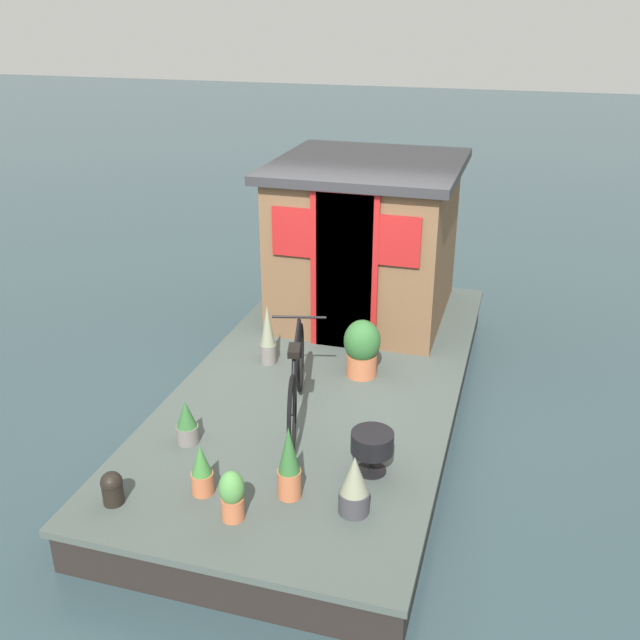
# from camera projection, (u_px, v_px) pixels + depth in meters

# --- Properties ---
(ground_plane) EXTENTS (60.00, 60.00, 0.00)m
(ground_plane) POSITION_uv_depth(u_px,v_px,m) (325.00, 412.00, 7.44)
(ground_plane) COLOR #2D4247
(houseboat_deck) EXTENTS (5.61, 2.66, 0.43)m
(houseboat_deck) POSITION_uv_depth(u_px,v_px,m) (326.00, 394.00, 7.35)
(houseboat_deck) COLOR #424C47
(houseboat_deck) RESTS_ON ground_plane
(houseboat_cabin) EXTENTS (2.19, 2.07, 1.82)m
(houseboat_cabin) POSITION_uv_depth(u_px,v_px,m) (366.00, 239.00, 8.37)
(houseboat_cabin) COLOR brown
(houseboat_cabin) RESTS_ON houseboat_deck
(bicycle) EXTENTS (1.67, 0.58, 0.80)m
(bicycle) POSITION_uv_depth(u_px,v_px,m) (296.00, 380.00, 6.41)
(bicycle) COLOR black
(bicycle) RESTS_ON houseboat_deck
(potted_plant_fern) EXTENTS (0.18, 0.18, 0.61)m
(potted_plant_fern) POSITION_uv_depth(u_px,v_px,m) (289.00, 464.00, 5.40)
(potted_plant_fern) COLOR #B2603D
(potted_plant_fern) RESTS_ON houseboat_deck
(potted_plant_mint) EXTENTS (0.17, 0.17, 0.43)m
(potted_plant_mint) POSITION_uv_depth(u_px,v_px,m) (202.00, 470.00, 5.47)
(potted_plant_mint) COLOR #B2603D
(potted_plant_mint) RESTS_ON houseboat_deck
(potted_plant_thyme) EXTENTS (0.19, 0.19, 0.40)m
(potted_plant_thyme) POSITION_uv_depth(u_px,v_px,m) (187.00, 423.00, 6.11)
(potted_plant_thyme) COLOR slate
(potted_plant_thyme) RESTS_ON houseboat_deck
(potted_plant_basil) EXTENTS (0.23, 0.23, 0.48)m
(potted_plant_basil) POSITION_uv_depth(u_px,v_px,m) (354.00, 486.00, 5.25)
(potted_plant_basil) COLOR #38383D
(potted_plant_basil) RESTS_ON houseboat_deck
(potted_plant_rosemary) EXTENTS (0.36, 0.36, 0.59)m
(potted_plant_rosemary) POSITION_uv_depth(u_px,v_px,m) (362.00, 347.00, 7.16)
(potted_plant_rosemary) COLOR #B2603D
(potted_plant_rosemary) RESTS_ON houseboat_deck
(potted_plant_lavender) EXTENTS (0.19, 0.19, 0.40)m
(potted_plant_lavender) POSITION_uv_depth(u_px,v_px,m) (232.00, 495.00, 5.19)
(potted_plant_lavender) COLOR #B2603D
(potted_plant_lavender) RESTS_ON houseboat_deck
(potted_plant_geranium) EXTENTS (0.17, 0.17, 0.65)m
(potted_plant_geranium) POSITION_uv_depth(u_px,v_px,m) (268.00, 336.00, 7.41)
(potted_plant_geranium) COLOR slate
(potted_plant_geranium) RESTS_ON houseboat_deck
(charcoal_grill) EXTENTS (0.34, 0.34, 0.36)m
(charcoal_grill) POSITION_uv_depth(u_px,v_px,m) (372.00, 444.00, 5.69)
(charcoal_grill) COLOR black
(charcoal_grill) RESTS_ON houseboat_deck
(mooring_bollard) EXTENTS (0.17, 0.17, 0.27)m
(mooring_bollard) POSITION_uv_depth(u_px,v_px,m) (112.00, 487.00, 5.38)
(mooring_bollard) COLOR black
(mooring_bollard) RESTS_ON houseboat_deck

